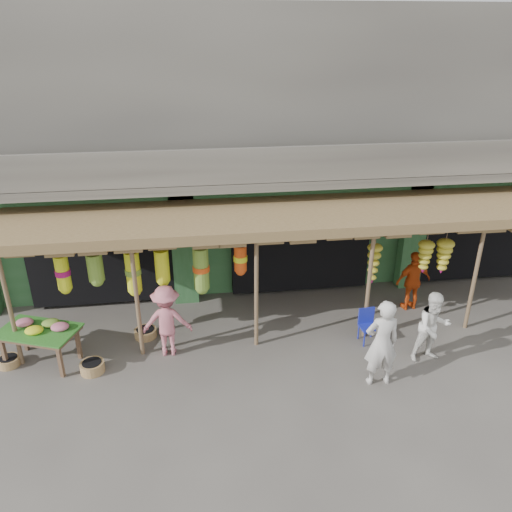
{
  "coord_description": "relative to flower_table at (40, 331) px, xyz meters",
  "views": [
    {
      "loc": [
        -2.82,
        -9.47,
        6.43
      ],
      "look_at": [
        -1.34,
        1.0,
        1.63
      ],
      "focal_mm": 35.0,
      "sensor_mm": 36.0,
      "label": 1
    }
  ],
  "objects": [
    {
      "name": "flower_table",
      "position": [
        0.0,
        0.0,
        0.0
      ],
      "size": [
        1.81,
        1.44,
        0.95
      ],
      "rotation": [
        0.0,
        0.0,
        -0.38
      ],
      "color": "brown",
      "rests_on": "ground"
    },
    {
      "name": "person_shopper",
      "position": [
        2.59,
        -0.03,
        0.05
      ],
      "size": [
        1.08,
        0.67,
        1.62
      ],
      "primitive_type": "imported",
      "rotation": [
        0.0,
        0.0,
        3.08
      ],
      "color": "#CB6B7A",
      "rests_on": "ground"
    },
    {
      "name": "blue_chair",
      "position": [
        7.01,
        -0.16,
        -0.33
      ],
      "size": [
        0.4,
        0.41,
        0.78
      ],
      "rotation": [
        0.0,
        0.0,
        0.08
      ],
      "color": "#1A24A9",
      "rests_on": "ground"
    },
    {
      "name": "basket_right",
      "position": [
        1.04,
        -0.48,
        -0.65
      ],
      "size": [
        0.57,
        0.57,
        0.22
      ],
      "primitive_type": "cylinder",
      "rotation": [
        0.0,
        0.0,
        0.16
      ],
      "color": "#AA7B4F",
      "rests_on": "ground"
    },
    {
      "name": "basket_mid",
      "position": [
        2.05,
        0.68,
        -0.67
      ],
      "size": [
        0.51,
        0.51,
        0.19
      ],
      "primitive_type": "cylinder",
      "rotation": [
        0.0,
        0.0,
        -0.01
      ],
      "color": "olive",
      "rests_on": "ground"
    },
    {
      "name": "building",
      "position": [
        6.02,
        5.09,
        2.6
      ],
      "size": [
        16.4,
        6.8,
        7.0
      ],
      "color": "gray",
      "rests_on": "ground"
    },
    {
      "name": "awning",
      "position": [
        5.87,
        1.02,
        1.81
      ],
      "size": [
        14.0,
        2.7,
        2.79
      ],
      "color": "brown",
      "rests_on": "ground"
    },
    {
      "name": "person_right",
      "position": [
        8.08,
        -1.04,
        0.03
      ],
      "size": [
        0.81,
        0.66,
        1.58
      ],
      "primitive_type": "imported",
      "rotation": [
        0.0,
        0.0,
        0.08
      ],
      "color": "white",
      "rests_on": "ground"
    },
    {
      "name": "basket_left",
      "position": [
        -0.73,
        -0.01,
        -0.67
      ],
      "size": [
        0.52,
        0.52,
        0.19
      ],
      "primitive_type": "cylinder",
      "rotation": [
        0.0,
        0.0,
        0.18
      ],
      "color": "olive",
      "rests_on": "ground"
    },
    {
      "name": "person_vendor",
      "position": [
        8.58,
        1.06,
        0.01
      ],
      "size": [
        0.94,
        0.48,
        1.55
      ],
      "primitive_type": "imported",
      "rotation": [
        0.0,
        0.0,
        3.25
      ],
      "color": "#CE4813",
      "rests_on": "ground"
    },
    {
      "name": "person_front",
      "position": [
        6.72,
        -1.62,
        0.16
      ],
      "size": [
        0.68,
        0.44,
        1.85
      ],
      "primitive_type": "imported",
      "rotation": [
        0.0,
        0.0,
        3.14
      ],
      "color": "silver",
      "rests_on": "ground"
    },
    {
      "name": "ground",
      "position": [
        6.02,
        0.22,
        -0.76
      ],
      "size": [
        80.0,
        80.0,
        0.0
      ],
      "primitive_type": "plane",
      "color": "#514C47",
      "rests_on": "ground"
    }
  ]
}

